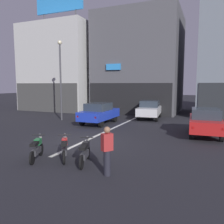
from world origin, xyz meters
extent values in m
plane|color=#232328|center=(0.00, 0.00, 0.00)|extent=(120.00, 120.00, 0.00)
cube|color=silver|center=(0.00, 6.00, 0.00)|extent=(0.20, 18.00, 0.01)
cube|color=silver|center=(-10.65, 14.98, 5.01)|extent=(8.52, 9.98, 10.01)
cube|color=#454543|center=(-10.65, 9.94, 1.60)|extent=(8.18, 0.10, 3.20)
cube|color=#56565B|center=(-1.26, 14.98, 5.35)|extent=(8.87, 7.96, 10.69)
cube|color=black|center=(-1.26, 10.95, 1.60)|extent=(8.52, 0.10, 3.20)
cube|color=#3399F2|center=(-2.85, 10.88, 4.81)|extent=(1.54, 0.16, 0.61)
cylinder|color=#47474C|center=(-12.89, 12.99, 10.79)|extent=(0.16, 0.16, 1.56)
cylinder|color=#47474C|center=(-8.41, 12.99, 10.79)|extent=(0.16, 0.16, 1.56)
cube|color=#2D8CE0|center=(-10.65, 12.99, 12.50)|extent=(6.40, 0.24, 1.87)
cylinder|color=black|center=(-2.45, 6.53, 0.32)|extent=(0.18, 0.64, 0.64)
cylinder|color=black|center=(-0.90, 6.52, 0.32)|extent=(0.18, 0.64, 0.64)
cylinder|color=black|center=(-2.46, 3.93, 0.32)|extent=(0.18, 0.64, 0.64)
cylinder|color=black|center=(-0.91, 3.92, 0.32)|extent=(0.18, 0.64, 0.64)
cube|color=#1E38BF|center=(-1.68, 5.23, 0.75)|extent=(1.79, 4.11, 0.66)
cube|color=#2D3842|center=(-1.68, 5.08, 1.36)|extent=(1.56, 1.98, 0.56)
cube|color=red|center=(-2.40, 3.21, 0.80)|extent=(0.14, 0.06, 0.12)
cube|color=red|center=(-0.99, 3.20, 0.80)|extent=(0.14, 0.06, 0.12)
cylinder|color=black|center=(5.10, 5.22, 0.32)|extent=(0.22, 0.65, 0.64)
cylinder|color=black|center=(6.64, 5.32, 0.32)|extent=(0.22, 0.65, 0.64)
cylinder|color=black|center=(5.26, 2.62, 0.32)|extent=(0.22, 0.65, 0.64)
cylinder|color=black|center=(6.81, 2.72, 0.32)|extent=(0.22, 0.65, 0.64)
cube|color=red|center=(5.95, 3.97, 0.75)|extent=(2.02, 4.20, 0.66)
cube|color=#2D3842|center=(5.96, 3.82, 1.36)|extent=(1.67, 2.06, 0.56)
cube|color=red|center=(5.38, 1.91, 0.80)|extent=(0.14, 0.07, 0.12)
cube|color=red|center=(6.78, 2.00, 0.80)|extent=(0.14, 0.07, 0.12)
cylinder|color=black|center=(2.21, 8.05, 0.32)|extent=(0.24, 0.65, 0.64)
cylinder|color=black|center=(0.67, 7.90, 0.32)|extent=(0.24, 0.65, 0.64)
cylinder|color=black|center=(1.96, 10.64, 0.32)|extent=(0.24, 0.65, 0.64)
cylinder|color=black|center=(0.42, 10.49, 0.32)|extent=(0.24, 0.65, 0.64)
cube|color=silver|center=(1.31, 9.27, 0.75)|extent=(2.15, 4.25, 0.66)
cube|color=#2D3842|center=(1.30, 9.42, 1.36)|extent=(1.73, 2.11, 0.56)
cube|color=red|center=(1.82, 11.35, 0.80)|extent=(0.15, 0.07, 0.12)
cube|color=red|center=(0.42, 11.21, 0.80)|extent=(0.15, 0.07, 0.12)
cylinder|color=#47474C|center=(-5.50, 5.64, 3.17)|extent=(0.14, 0.14, 6.33)
sphere|color=beige|center=(-5.50, 5.64, 6.51)|extent=(0.36, 0.36, 0.36)
cylinder|color=black|center=(-0.51, -2.94, 0.26)|extent=(0.27, 0.50, 0.52)
cylinder|color=black|center=(-0.05, -3.99, 0.26)|extent=(0.27, 0.50, 0.52)
cube|color=#38383D|center=(-0.26, -3.51, 0.37)|extent=(0.48, 0.75, 0.22)
cube|color=black|center=(-0.20, -3.66, 0.72)|extent=(0.44, 0.64, 0.12)
cube|color=#1E7238|center=(-0.36, -3.28, 0.70)|extent=(0.35, 0.42, 0.24)
cylinder|color=#4C4C51|center=(-0.45, -3.08, 0.63)|extent=(0.16, 0.25, 0.70)
cylinder|color=black|center=(-0.42, -3.15, 0.95)|extent=(0.52, 0.25, 0.04)
sphere|color=silver|center=(-0.50, -2.96, 0.80)|extent=(0.12, 0.12, 0.12)
cylinder|color=black|center=(0.44, -2.50, 0.26)|extent=(0.33, 0.48, 0.52)
cylinder|color=black|center=(1.04, -3.48, 0.26)|extent=(0.33, 0.48, 0.52)
cube|color=#38383D|center=(0.77, -3.03, 0.37)|extent=(0.56, 0.73, 0.22)
cube|color=black|center=(0.85, -3.16, 0.72)|extent=(0.50, 0.63, 0.12)
cube|color=red|center=(0.63, -2.81, 0.70)|extent=(0.38, 0.42, 0.24)
cylinder|color=#4C4C51|center=(0.52, -2.63, 0.63)|extent=(0.18, 0.24, 0.70)
cylinder|color=black|center=(0.56, -2.70, 0.95)|extent=(0.49, 0.32, 0.04)
sphere|color=silver|center=(0.45, -2.52, 0.80)|extent=(0.12, 0.12, 0.12)
cylinder|color=black|center=(1.59, -2.58, 0.26)|extent=(0.22, 0.52, 0.52)
cylinder|color=black|center=(1.93, -3.67, 0.26)|extent=(0.22, 0.52, 0.52)
cube|color=#38383D|center=(1.78, -3.17, 0.37)|extent=(0.41, 0.76, 0.22)
cube|color=black|center=(1.82, -3.32, 0.72)|extent=(0.39, 0.64, 0.12)
cube|color=black|center=(1.70, -2.93, 0.70)|extent=(0.32, 0.41, 0.24)
cylinder|color=#4C4C51|center=(1.63, -2.72, 0.63)|extent=(0.14, 0.25, 0.70)
cylinder|color=black|center=(1.66, -2.79, 0.95)|extent=(0.54, 0.20, 0.04)
sphere|color=silver|center=(1.60, -2.60, 0.80)|extent=(0.12, 0.12, 0.12)
cylinder|color=#23232D|center=(3.02, -3.83, 0.43)|extent=(0.24, 0.24, 0.86)
cube|color=#B22D2D|center=(3.02, -3.83, 1.15)|extent=(0.39, 0.42, 0.58)
sphere|color=#9E7051|center=(3.02, -3.83, 1.56)|extent=(0.22, 0.22, 0.22)
camera|label=1|loc=(6.02, -10.55, 3.04)|focal=36.50mm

